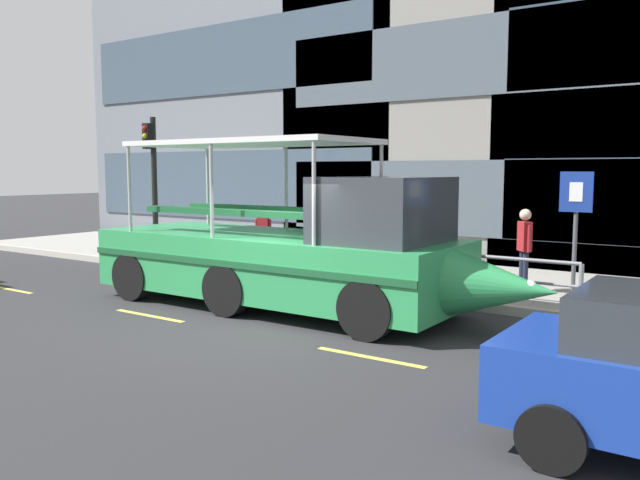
% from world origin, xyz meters
% --- Properties ---
extents(ground_plane, '(120.00, 120.00, 0.00)m').
position_xyz_m(ground_plane, '(0.00, 0.00, 0.00)').
color(ground_plane, '#2B2B2D').
extents(sidewalk, '(32.00, 4.80, 0.18)m').
position_xyz_m(sidewalk, '(0.00, 5.60, 0.09)').
color(sidewalk, '#99968E').
rests_on(sidewalk, ground_plane).
extents(curb_edge, '(32.00, 0.18, 0.18)m').
position_xyz_m(curb_edge, '(0.00, 3.11, 0.09)').
color(curb_edge, '#B2ADA3').
rests_on(curb_edge, ground_plane).
extents(lane_centreline, '(25.80, 0.12, 0.01)m').
position_xyz_m(lane_centreline, '(-0.00, -0.83, 0.00)').
color(lane_centreline, '#DBD64C').
rests_on(lane_centreline, ground_plane).
extents(curb_guardrail, '(10.48, 0.09, 0.88)m').
position_xyz_m(curb_guardrail, '(-0.84, 3.45, 0.78)').
color(curb_guardrail, gray).
rests_on(curb_guardrail, sidewalk).
extents(traffic_light_pole, '(0.24, 0.46, 4.06)m').
position_xyz_m(traffic_light_pole, '(-7.50, 3.76, 2.64)').
color(traffic_light_pole, black).
rests_on(traffic_light_pole, sidewalk).
extents(parking_sign, '(0.60, 0.12, 2.53)m').
position_xyz_m(parking_sign, '(4.11, 3.92, 1.90)').
color(parking_sign, '#4C4F54').
rests_on(parking_sign, sidewalk).
extents(duck_tour_boat, '(9.52, 2.70, 3.33)m').
position_xyz_m(duck_tour_boat, '(-0.43, 1.18, 1.11)').
color(duck_tour_boat, '#2D9351').
rests_on(duck_tour_boat, ground_plane).
extents(pedestrian_near_bow, '(0.36, 0.40, 1.75)m').
position_xyz_m(pedestrian_near_bow, '(2.95, 4.61, 1.24)').
color(pedestrian_near_bow, '#1E2338').
rests_on(pedestrian_near_bow, sidewalk).
extents(pedestrian_mid_left, '(0.35, 0.33, 1.56)m').
position_xyz_m(pedestrian_mid_left, '(-0.27, 4.97, 1.12)').
color(pedestrian_mid_left, black).
rests_on(pedestrian_mid_left, sidewalk).
extents(pedestrian_mid_right, '(0.51, 0.24, 1.75)m').
position_xyz_m(pedestrian_mid_right, '(-1.94, 4.79, 1.24)').
color(pedestrian_mid_right, '#47423D').
rests_on(pedestrian_mid_right, sidewalk).
extents(pedestrian_near_stern, '(0.42, 0.26, 1.55)m').
position_xyz_m(pedestrian_near_stern, '(-3.83, 4.28, 1.12)').
color(pedestrian_near_stern, '#1E2338').
rests_on(pedestrian_near_stern, sidewalk).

